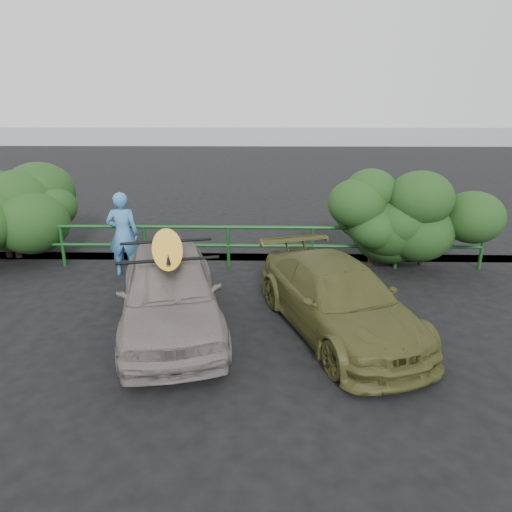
{
  "coord_description": "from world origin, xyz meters",
  "views": [
    {
      "loc": [
        1.88,
        -5.38,
        3.71
      ],
      "look_at": [
        1.71,
        2.68,
        1.06
      ],
      "focal_mm": 32.0,
      "sensor_mm": 36.0,
      "label": 1
    }
  ],
  "objects": [
    {
      "name": "olive_vehicle",
      "position": [
        3.12,
        1.79,
        0.6
      ],
      "size": [
        2.98,
        4.47,
        1.2
      ],
      "primitive_type": "imported",
      "rotation": [
        0.0,
        0.0,
        0.34
      ],
      "color": "#474820",
      "rests_on": "ground"
    },
    {
      "name": "surfboard",
      "position": [
        0.25,
        1.81,
        1.5
      ],
      "size": [
        1.04,
        2.48,
        0.07
      ],
      "primitive_type": "ellipsoid",
      "rotation": [
        0.0,
        0.0,
        0.23
      ],
      "color": "#FFAC1A",
      "rests_on": "roof_rack"
    },
    {
      "name": "shrub_right",
      "position": [
        5.0,
        5.5,
        1.15
      ],
      "size": [
        3.2,
        2.4,
        2.29
      ],
      "primitive_type": null,
      "color": "#1F4218",
      "rests_on": "ground"
    },
    {
      "name": "guardrail",
      "position": [
        0.0,
        5.0,
        0.52
      ],
      "size": [
        14.0,
        0.08,
        1.04
      ],
      "primitive_type": null,
      "color": "#154A1A",
      "rests_on": "ground"
    },
    {
      "name": "sedan",
      "position": [
        0.25,
        1.81,
        0.7
      ],
      "size": [
        2.55,
        4.4,
        1.41
      ],
      "primitive_type": "imported",
      "rotation": [
        0.0,
        0.0,
        0.23
      ],
      "color": "slate",
      "rests_on": "ground"
    },
    {
      "name": "ocean",
      "position": [
        0.0,
        60.0,
        0.0
      ],
      "size": [
        200.0,
        200.0,
        0.0
      ],
      "primitive_type": "plane",
      "color": "#535F66",
      "rests_on": "ground"
    },
    {
      "name": "roof_rack",
      "position": [
        0.25,
        1.81,
        1.43
      ],
      "size": [
        1.8,
        1.45,
        0.05
      ],
      "primitive_type": null,
      "rotation": [
        0.0,
        0.0,
        0.23
      ],
      "color": "black",
      "rests_on": "sedan"
    },
    {
      "name": "man",
      "position": [
        -1.33,
        4.48,
        0.96
      ],
      "size": [
        0.74,
        0.52,
        1.92
      ],
      "primitive_type": "imported",
      "rotation": [
        0.0,
        0.0,
        3.24
      ],
      "color": "teal",
      "rests_on": "ground"
    },
    {
      "name": "ground",
      "position": [
        0.0,
        0.0,
        0.0
      ],
      "size": [
        80.0,
        80.0,
        0.0
      ],
      "primitive_type": "plane",
      "color": "black"
    }
  ]
}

